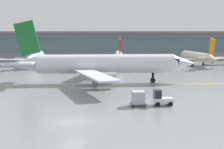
# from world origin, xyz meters

# --- Properties ---
(ground_plane) EXTENTS (400.00, 400.00, 0.00)m
(ground_plane) POSITION_xyz_m (0.00, 0.00, 0.00)
(ground_plane) COLOR gray
(taxiway_centreline_stripe) EXTENTS (109.99, 2.12, 0.01)m
(taxiway_centreline_stripe) POSITION_xyz_m (5.10, 25.03, 0.00)
(taxiway_centreline_stripe) COLOR yellow
(taxiway_centreline_stripe) RESTS_ON ground_plane
(terminal_concourse) EXTENTS (172.60, 11.00, 9.60)m
(terminal_concourse) POSITION_xyz_m (0.00, 84.92, 4.92)
(terminal_concourse) COLOR #8C939E
(terminal_concourse) RESTS_ON ground_plane
(gate_airplane_2) EXTENTS (22.57, 24.22, 8.04)m
(gate_airplane_2) POSITION_xyz_m (-12.84, 60.54, 2.41)
(gate_airplane_2) COLOR silver
(gate_airplane_2) RESTS_ON ground_plane
(gate_airplane_3) EXTENTS (22.52, 24.28, 8.04)m
(gate_airplane_3) POSITION_xyz_m (10.65, 58.89, 2.41)
(gate_airplane_3) COLOR white
(gate_airplane_3) RESTS_ON ground_plane
(gate_airplane_4) EXTENTS (22.48, 24.28, 8.04)m
(gate_airplane_4) POSITION_xyz_m (33.07, 59.10, 2.41)
(gate_airplane_4) COLOR silver
(gate_airplane_4) RESTS_ON ground_plane
(taxiing_regional_jet) EXTENTS (35.37, 32.97, 11.74)m
(taxiing_regional_jet) POSITION_xyz_m (4.65, 27.04, 3.52)
(taxiing_regional_jet) COLOR silver
(taxiing_regional_jet) RESTS_ON ground_plane
(baggage_tug) EXTENTS (2.63, 1.66, 2.10)m
(baggage_tug) POSITION_xyz_m (11.23, 7.25, 0.89)
(baggage_tug) COLOR silver
(baggage_tug) RESTS_ON ground_plane
(cargo_dolly_lead) EXTENTS (2.13, 1.64, 1.94)m
(cargo_dolly_lead) POSITION_xyz_m (8.16, 7.19, 1.05)
(cargo_dolly_lead) COLOR #595B60
(cargo_dolly_lead) RESTS_ON ground_plane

